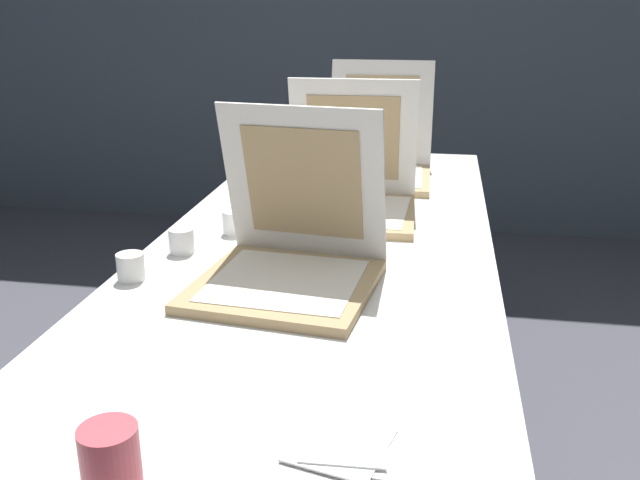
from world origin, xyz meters
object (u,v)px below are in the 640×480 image
object	(u,v)px
napkin_pile	(344,444)
cup_white_near_left	(131,267)
pizza_box_back	(377,163)
cup_white_mid	(234,223)
pizza_box_front	(289,261)
pizza_box_middle	(350,196)
table	(323,258)
cup_white_near_center	(181,241)
cup_white_far	(267,186)
cup_printed_front	(111,461)

from	to	relation	value
napkin_pile	cup_white_near_left	bearing A→B (deg)	136.45
pizza_box_back	cup_white_mid	xyz separation A→B (m)	(-0.31, -0.65, -0.02)
cup_white_near_left	pizza_box_front	bearing A→B (deg)	5.11
pizza_box_middle	napkin_pile	size ratio (longest dim) A/B	2.47
pizza_box_front	pizza_box_back	xyz separation A→B (m)	(0.10, 0.97, -0.00)
cup_white_mid	table	bearing A→B (deg)	-3.92
cup_white_near_center	cup_white_mid	bearing A→B (deg)	62.26
table	cup_white_near_left	size ratio (longest dim) A/B	35.98
pizza_box_back	napkin_pile	size ratio (longest dim) A/B	3.10
cup_white_far	cup_printed_front	world-z (taller)	cup_printed_front
table	cup_printed_front	world-z (taller)	cup_printed_front
pizza_box_middle	cup_printed_front	world-z (taller)	pizza_box_middle
pizza_box_back	cup_white_near_left	xyz separation A→B (m)	(-0.45, -1.00, -0.02)
table	cup_white_near_center	size ratio (longest dim) A/B	35.98
cup_white_near_center	cup_white_mid	size ratio (longest dim) A/B	1.00
pizza_box_middle	cup_printed_front	xyz separation A→B (m)	(-0.14, -1.22, -0.01)
cup_white_near_center	napkin_pile	size ratio (longest dim) A/B	0.39
pizza_box_back	cup_white_near_center	distance (m)	0.91
napkin_pile	cup_printed_front	bearing A→B (deg)	-152.53
cup_printed_front	napkin_pile	size ratio (longest dim) A/B	0.60
pizza_box_back	pizza_box_middle	bearing A→B (deg)	-95.65
cup_white_far	napkin_pile	xyz separation A→B (m)	(0.41, -1.23, -0.03)
pizza_box_back	cup_white_near_center	bearing A→B (deg)	-116.98
cup_white_near_left	napkin_pile	xyz separation A→B (m)	(0.54, -0.52, -0.03)
cup_white_near_center	table	bearing A→B (deg)	24.10
cup_white_near_center	napkin_pile	bearing A→B (deg)	-54.72
pizza_box_front	table	bearing A→B (deg)	91.90
pizza_box_back	napkin_pile	distance (m)	1.52
cup_white_near_left	cup_white_mid	xyz separation A→B (m)	(0.13, 0.34, 0.00)
pizza_box_middle	cup_white_mid	size ratio (longest dim) A/B	6.28
pizza_box_back	cup_printed_front	xyz separation A→B (m)	(-0.18, -1.66, -0.01)
table	pizza_box_back	world-z (taller)	pizza_box_back
cup_printed_front	cup_white_mid	bearing A→B (deg)	97.72
cup_white_near_left	pizza_box_back	bearing A→B (deg)	65.95
table	pizza_box_front	size ratio (longest dim) A/B	5.36
cup_white_near_left	cup_white_mid	bearing A→B (deg)	68.77
pizza_box_front	cup_white_far	size ratio (longest dim) A/B	6.71
pizza_box_back	napkin_pile	world-z (taller)	pizza_box_back
table	cup_white_mid	xyz separation A→B (m)	(-0.24, 0.02, 0.08)
cup_white_near_center	cup_printed_front	world-z (taller)	cup_printed_front
pizza_box_back	cup_printed_front	bearing A→B (deg)	-97.07
cup_white_near_center	cup_white_far	distance (m)	0.54
pizza_box_middle	napkin_pile	world-z (taller)	pizza_box_middle
pizza_box_middle	cup_white_near_left	xyz separation A→B (m)	(-0.41, -0.56, -0.02)
cup_white_near_left	pizza_box_middle	bearing A→B (deg)	53.92
table	cup_white_far	size ratio (longest dim) A/B	35.98
napkin_pile	pizza_box_middle	bearing A→B (deg)	97.10
cup_white_near_center	napkin_pile	distance (m)	0.86
pizza_box_front	napkin_pile	bearing A→B (deg)	-63.63
pizza_box_back	cup_printed_front	size ratio (longest dim) A/B	5.15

